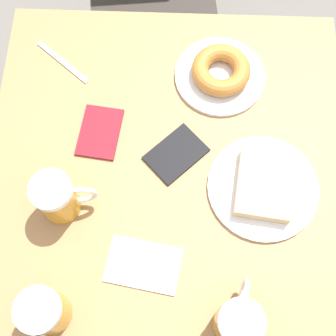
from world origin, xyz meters
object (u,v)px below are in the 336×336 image
Objects in this scene: beer_mug_right at (44,313)px; plate_with_cake at (264,186)px; beer_mug_center at (58,197)px; fork at (63,62)px; beer_mug_left at (238,322)px; napkin_folded at (143,265)px; passport_far_edge at (100,132)px; passport_near_edge at (176,154)px; plate_with_donut at (221,72)px.

plate_with_cake is at bearing 33.16° from beer_mug_right.
fork is at bearing 96.88° from beer_mug_center.
beer_mug_left and beer_mug_center have the same top height.
beer_mug_left is 0.22m from napkin_folded.
beer_mug_left is 0.50m from passport_far_edge.
fork is at bearing 94.32° from beer_mug_right.
plate_with_cake is 1.57× the size of passport_near_edge.
beer_mug_right is 0.58m from fork.
napkin_folded is (-0.25, -0.17, -0.01)m from plate_with_cake.
plate_with_cake is 1.75× the size of passport_far_edge.
beer_mug_center is 0.36m from fork.
passport_near_edge is (-0.10, -0.20, -0.02)m from plate_with_donut.
beer_mug_center reaches higher than fork.
beer_mug_center reaches higher than plate_with_cake.
passport_near_edge is at bearing 109.26° from beer_mug_left.
plate_with_donut reaches higher than passport_near_edge.
beer_mug_center is 0.19m from passport_far_edge.
plate_with_cake is 1.90× the size of beer_mug_center.
beer_mug_right is 0.21m from napkin_folded.
beer_mug_right is 0.43m from passport_near_edge.
beer_mug_right is (-0.42, -0.28, 0.04)m from plate_with_cake.
plate_with_cake is 0.43m from beer_mug_center.
beer_mug_center is at bearing -172.89° from plate_with_cake.
plate_with_cake is at bearing -32.94° from fork.
plate_with_donut is 0.65m from beer_mug_right.
passport_far_edge is (0.06, 0.17, -0.06)m from beer_mug_center.
beer_mug_right is (-0.33, -0.55, 0.04)m from plate_with_donut.
beer_mug_right is at bearing -121.07° from plate_with_donut.
napkin_folded is at bearing -109.31° from plate_with_donut.
plate_with_donut reaches higher than napkin_folded.
beer_mug_center is (-0.42, -0.05, 0.04)m from plate_with_cake.
fork is (-0.04, 0.36, -0.06)m from beer_mug_center.
beer_mug_right is at bearing -146.84° from plate_with_cake.
plate_with_donut is 0.47m from beer_mug_center.
napkin_folded is at bearing -103.56° from passport_near_edge.
plate_with_donut is at bearing -4.21° from fork.
fork is at bearing 140.47° from passport_near_edge.
plate_with_cake is 0.29m from beer_mug_left.
plate_with_donut is 1.69× the size of beer_mug_right.
passport_near_edge is 0.18m from passport_far_edge.
beer_mug_left is at bearing -0.30° from beer_mug_right.
plate_with_donut is 0.38m from fork.
plate_with_cake is 0.29m from plate_with_donut.
beer_mug_center is 0.83× the size of passport_near_edge.
beer_mug_center reaches higher than plate_with_donut.
beer_mug_center is at bearing -109.76° from passport_far_edge.
plate_with_cake reaches higher than passport_far_edge.
beer_mug_center is at bearing 147.81° from beer_mug_left.
napkin_folded is 0.31m from passport_far_edge.
plate_with_cake is 1.89× the size of beer_mug_right.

